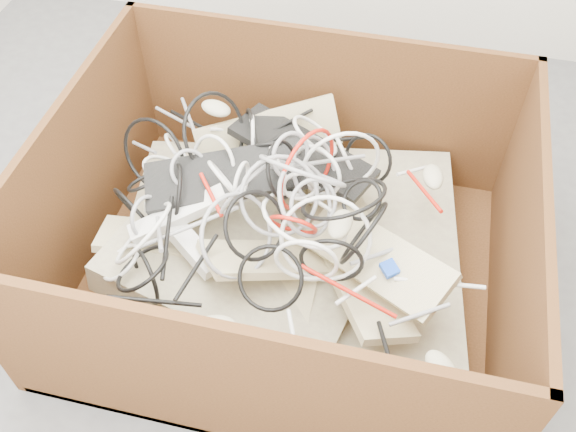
% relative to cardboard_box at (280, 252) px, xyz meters
% --- Properties ---
extents(ground, '(3.00, 3.00, 0.00)m').
position_rel_cardboard_box_xyz_m(ground, '(-0.23, -0.04, -0.14)').
color(ground, '#4E4E50').
rests_on(ground, ground).
extents(cardboard_box, '(1.34, 1.12, 0.62)m').
position_rel_cardboard_box_xyz_m(cardboard_box, '(0.00, 0.00, 0.00)').
color(cardboard_box, '#3A220E').
rests_on(cardboard_box, ground).
extents(keyboard_pile, '(1.08, 0.86, 0.33)m').
position_rel_cardboard_box_xyz_m(keyboard_pile, '(0.01, 0.02, 0.13)').
color(keyboard_pile, beige).
rests_on(keyboard_pile, cardboard_box).
extents(mice_scatter, '(0.97, 0.83, 0.22)m').
position_rel_cardboard_box_xyz_m(mice_scatter, '(0.10, -0.11, 0.21)').
color(mice_scatter, beige).
rests_on(mice_scatter, keyboard_pile).
extents(power_strip_left, '(0.27, 0.21, 0.12)m').
position_rel_cardboard_box_xyz_m(power_strip_left, '(-0.28, -0.09, 0.21)').
color(power_strip_left, white).
rests_on(power_strip_left, keyboard_pile).
extents(power_strip_right, '(0.28, 0.21, 0.10)m').
position_rel_cardboard_box_xyz_m(power_strip_right, '(-0.25, -0.14, 0.17)').
color(power_strip_right, white).
rests_on(power_strip_right, keyboard_pile).
extents(vga_plug, '(0.06, 0.06, 0.03)m').
position_rel_cardboard_box_xyz_m(vga_plug, '(0.34, -0.14, 0.20)').
color(vga_plug, blue).
rests_on(vga_plug, keyboard_pile).
extents(cable_tangle, '(1.20, 0.93, 0.50)m').
position_rel_cardboard_box_xyz_m(cable_tangle, '(-0.05, -0.01, 0.27)').
color(cable_tangle, silver).
rests_on(cable_tangle, keyboard_pile).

